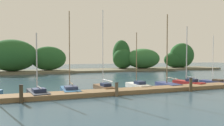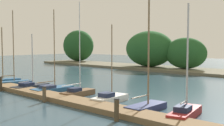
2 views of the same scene
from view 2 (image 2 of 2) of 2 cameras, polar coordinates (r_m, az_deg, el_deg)
dock_pier at (r=21.91m, az=-10.58°, el=-6.93°), size 30.26×1.80×0.35m
far_shore at (r=43.43m, az=19.14°, el=1.79°), size 72.88×8.31×7.26m
sailboat_0 at (r=33.04m, az=-21.30°, el=-3.22°), size 1.68×4.13×6.04m
sailboat_1 at (r=30.78m, az=-19.29°, el=-3.59°), size 1.48×3.94×7.65m
sailboat_2 at (r=27.78m, az=-15.94°, el=-4.47°), size 1.95×4.13×5.19m
sailboat_3 at (r=25.79m, az=-11.78°, el=-5.02°), size 1.39×4.01×7.28m
sailboat_4 at (r=23.39m, az=-6.72°, el=-5.77°), size 1.40×3.64×7.67m
sailboat_5 at (r=20.83m, az=-0.28°, el=-7.03°), size 1.43×3.42×5.66m
sailboat_6 at (r=18.48m, az=7.15°, el=-8.21°), size 1.36×3.37×7.68m
sailboat_7 at (r=17.12m, az=14.63°, el=-9.34°), size 1.77×3.91×6.57m
mooring_piling_1 at (r=27.52m, az=-21.53°, el=-3.93°), size 0.29×0.29×1.28m
mooring_piling_2 at (r=21.35m, az=-13.50°, el=-6.17°), size 0.31×0.31×1.14m
mooring_piling_3 at (r=15.78m, az=0.94°, el=-9.41°), size 0.31×0.31×1.26m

